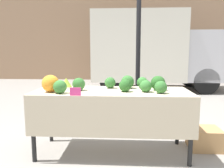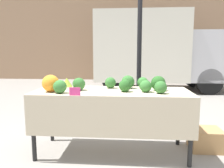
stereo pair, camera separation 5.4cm
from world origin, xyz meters
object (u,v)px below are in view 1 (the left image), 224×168
Objects in this scene: parked_truck at (154,50)px; price_sign at (75,92)px; produce_crate at (204,138)px; orange_cauliflower at (50,83)px.

parked_truck is 35.85× the size of price_sign.
produce_crate is (0.07, -4.65, -1.19)m from parked_truck.
price_sign reaches higher than produce_crate.
orange_cauliflower is 0.40m from price_sign.
parked_truck is at bearing 90.87° from produce_crate.
parked_truck is 11.10× the size of produce_crate.
parked_truck reaches higher than orange_cauliflower.
orange_cauliflower is at bearing -110.28° from parked_truck.
price_sign is (0.34, -0.20, -0.06)m from orange_cauliflower.
parked_truck is 5.40m from price_sign.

